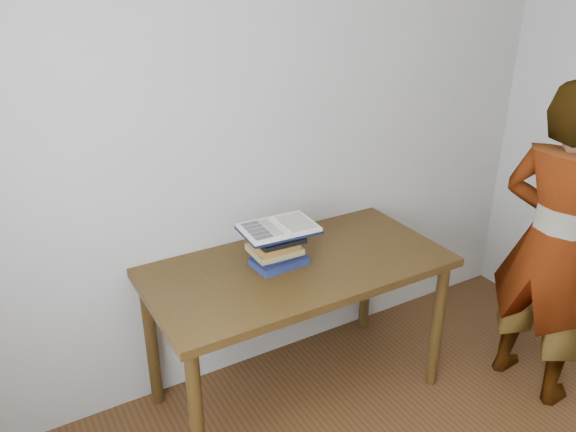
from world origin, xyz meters
TOP-DOWN VIEW (x-y plane):
  - desk at (-0.04, 1.38)m, footprint 1.45×0.72m
  - book_stack at (-0.13, 1.43)m, footprint 0.26×0.20m
  - open_book at (-0.12, 1.42)m, footprint 0.36×0.26m
  - reader at (1.09, 0.83)m, footprint 0.46×0.64m

SIDE VIEW (x-z plane):
  - desk at x=-0.04m, z-range 0.29..1.07m
  - reader at x=1.09m, z-range 0.00..1.65m
  - book_stack at x=-0.13m, z-range 0.77..0.95m
  - open_book at x=-0.12m, z-range 0.95..0.98m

